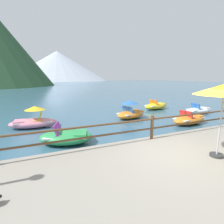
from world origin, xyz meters
TOP-DOWN VIEW (x-y plane):
  - ground_plane at (0.00, 40.00)m, footprint 200.00×200.00m
  - dock_railing at (0.00, 1.55)m, footprint 23.92×0.12m
  - beach_umbrella at (0.82, -0.66)m, footprint 1.70×1.70m
  - pedal_boat_0 at (2.02, 6.62)m, footprint 2.59×1.89m
  - pedal_boat_1 at (7.85, 5.93)m, footprint 2.34×1.23m
  - pedal_boat_2 at (5.94, 8.85)m, footprint 2.75×1.62m
  - pedal_boat_4 at (4.46, 3.74)m, footprint 2.63×1.44m
  - pedal_boat_5 at (-4.22, 6.83)m, footprint 2.66×1.38m
  - pedal_boat_7 at (-3.01, 3.49)m, footprint 2.57×2.03m
  - distant_peak at (17.70, 145.79)m, footprint 75.95×75.95m

SIDE VIEW (x-z plane):
  - ground_plane at x=0.00m, z-range 0.00..0.00m
  - pedal_boat_1 at x=7.85m, z-range -0.16..0.66m
  - pedal_boat_4 at x=4.46m, z-range -0.15..0.73m
  - pedal_boat_2 at x=5.94m, z-range -0.14..0.74m
  - pedal_boat_7 at x=-3.01m, z-range -0.14..0.75m
  - pedal_boat_5 at x=-4.22m, z-range -0.23..1.01m
  - pedal_boat_0 at x=2.02m, z-range -0.21..1.04m
  - dock_railing at x=0.00m, z-range 0.51..1.46m
  - beach_umbrella at x=0.82m, z-range 1.33..3.57m
  - distant_peak at x=17.70m, z-range 0.00..22.64m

